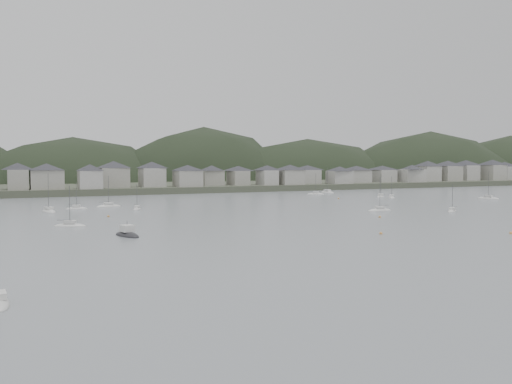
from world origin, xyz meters
name	(u,v)px	position (x,y,z in m)	size (l,w,h in m)	color
ground	(420,245)	(0.00, 0.00, 0.00)	(900.00, 900.00, 0.00)	slate
far_shore_land	(121,181)	(0.00, 295.00, 1.50)	(900.00, 250.00, 3.00)	#383D2D
forested_ridge	(136,203)	(4.83, 269.40, -11.28)	(851.55, 103.94, 102.57)	black
waterfront_town	(260,174)	(50.59, 183.34, 8.66)	(451.48, 28.46, 12.92)	gray
sailboat_lead	(109,206)	(-38.47, 110.65, 0.18)	(8.48, 3.41, 11.31)	beige
moored_fleet	(262,213)	(-1.02, 68.07, 0.18)	(243.07, 178.96, 12.99)	beige
motor_launch_far	(127,235)	(-47.36, 34.77, 0.29)	(5.31, 9.00, 4.02)	black
mooring_buoys	(332,219)	(9.08, 45.47, 0.15)	(175.93, 108.47, 0.70)	#C98B43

